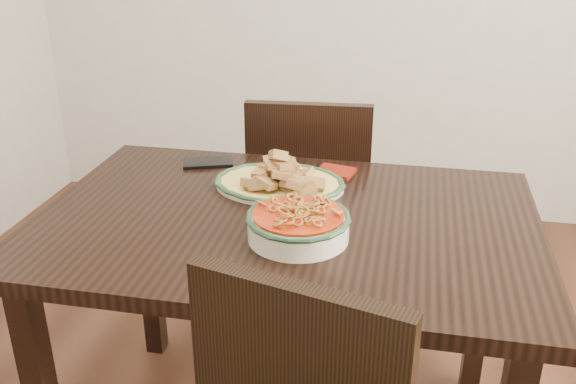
% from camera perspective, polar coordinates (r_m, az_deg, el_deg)
% --- Properties ---
extents(dining_table, '(1.27, 0.85, 0.75)m').
position_cam_1_polar(dining_table, '(1.68, -0.14, -5.03)').
color(dining_table, black).
rests_on(dining_table, ground).
extents(chair_far, '(0.45, 0.45, 0.89)m').
position_cam_1_polar(chair_far, '(2.33, 1.97, -0.65)').
color(chair_far, black).
rests_on(chair_far, ground).
extents(fish_plate, '(0.36, 0.28, 0.11)m').
position_cam_1_polar(fish_plate, '(1.79, -0.77, 1.75)').
color(fish_plate, beige).
rests_on(fish_plate, dining_table).
extents(noodle_bowl, '(0.25, 0.25, 0.08)m').
position_cam_1_polar(noodle_bowl, '(1.51, 0.92, -2.67)').
color(noodle_bowl, beige).
rests_on(noodle_bowl, dining_table).
extents(smartphone, '(0.17, 0.13, 0.01)m').
position_cam_1_polar(smartphone, '(1.98, -7.13, 2.61)').
color(smartphone, black).
rests_on(smartphone, dining_table).
extents(napkin, '(0.12, 0.11, 0.01)m').
position_cam_1_polar(napkin, '(1.90, 4.25, 1.81)').
color(napkin, maroon).
rests_on(napkin, dining_table).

